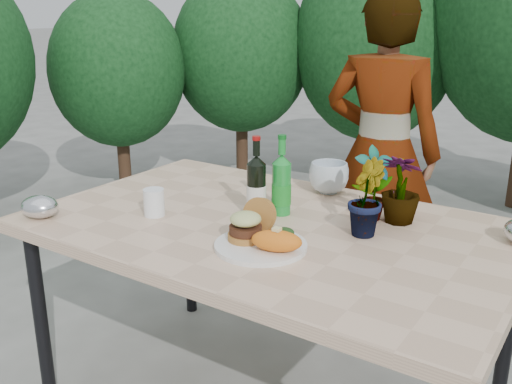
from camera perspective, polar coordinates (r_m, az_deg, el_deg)
The scene contains 16 objects.
patio_table at distance 1.94m, azimuth 1.32°, elevation -4.69°, with size 1.60×1.00×0.75m.
shrub_hedge at distance 3.52m, azimuth 17.62°, elevation 12.61°, with size 6.88×5.12×2.50m.
dinner_plate at distance 1.71m, azimuth 0.48°, elevation -5.40°, with size 0.28×0.28×0.01m, color white.
burger_stack at distance 1.74m, azimuth -0.69°, elevation -3.19°, with size 0.11×0.16×0.11m.
sweet_potato at distance 1.65m, azimuth 2.08°, elevation -4.91°, with size 0.15×0.08×0.06m, color orange.
grilled_veg at distance 1.77m, azimuth 2.60°, elevation -3.94°, with size 0.08×0.05×0.03m.
wine_bottle at distance 1.95m, azimuth 0.04°, elevation 0.48°, with size 0.07×0.07×0.28m.
sparkling_water at distance 1.97m, azimuth 2.56°, elevation 0.65°, with size 0.07×0.07×0.28m.
plastic_cup at distance 2.00m, azimuth -10.16°, elevation -1.03°, with size 0.07×0.07×0.10m, color white.
seedling_left at distance 1.94m, azimuth 11.69°, elevation 0.77°, with size 0.13×0.09×0.25m, color #235A1F.
seedling_mid at distance 1.82m, azimuth 10.84°, elevation -0.54°, with size 0.13×0.11×0.24m, color #25521C.
seedling_right at distance 1.95m, azimuth 14.28°, elevation 0.34°, with size 0.13×0.13×0.23m, color #2A581E.
blue_bowl at distance 2.23m, azimuth 7.29°, elevation 1.43°, with size 0.15×0.15×0.12m, color silver.
foil_packet_left at distance 2.09m, azimuth -20.82°, elevation -1.38°, with size 0.13×0.11×0.08m, color silver.
person at distance 2.82m, azimuth 12.43°, elevation 3.84°, with size 0.56×0.37×1.55m, color #A47252.
terracotta_pot at distance 4.44m, azimuth -1.11°, elevation -0.08°, with size 0.17×0.17×0.14m.
Camera 1 is at (0.96, -1.51, 1.43)m, focal length 40.00 mm.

